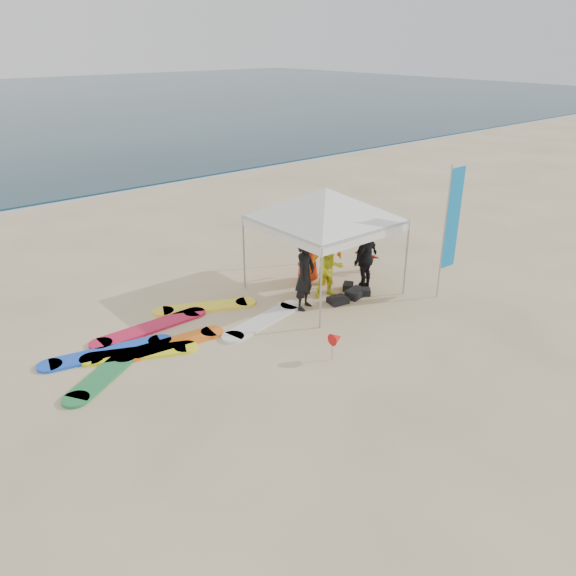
# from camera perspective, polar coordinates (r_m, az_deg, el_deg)

# --- Properties ---
(ground) EXTENTS (120.00, 120.00, 0.00)m
(ground) POSITION_cam_1_polar(r_m,az_deg,el_deg) (11.51, 6.16, -10.32)
(ground) COLOR beige
(ground) RESTS_ON ground
(shoreline_foam) EXTENTS (160.00, 1.20, 0.01)m
(shoreline_foam) POSITION_cam_1_polar(r_m,az_deg,el_deg) (26.46, -23.35, 7.97)
(shoreline_foam) COLOR silver
(shoreline_foam) RESTS_ON ground
(person_black_a) EXTENTS (0.81, 0.68, 1.88)m
(person_black_a) POSITION_cam_1_polar(r_m,az_deg,el_deg) (14.34, 1.74, 1.37)
(person_black_a) COLOR black
(person_black_a) RESTS_ON ground
(person_yellow) EXTENTS (0.93, 0.82, 1.59)m
(person_yellow) POSITION_cam_1_polar(r_m,az_deg,el_deg) (15.09, 4.26, 1.90)
(person_yellow) COLOR yellow
(person_yellow) RESTS_ON ground
(person_orange_a) EXTENTS (1.24, 0.74, 1.88)m
(person_orange_a) POSITION_cam_1_polar(r_m,az_deg,el_deg) (15.92, 3.90, 3.67)
(person_orange_a) COLOR orange
(person_orange_a) RESTS_ON ground
(person_black_b) EXTENTS (1.15, 0.67, 1.84)m
(person_black_b) POSITION_cam_1_polar(r_m,az_deg,el_deg) (15.62, 7.88, 3.01)
(person_black_b) COLOR black
(person_black_b) RESTS_ON ground
(person_orange_b) EXTENTS (1.12, 1.01, 1.92)m
(person_orange_b) POSITION_cam_1_polar(r_m,az_deg,el_deg) (16.01, 2.06, 3.93)
(person_orange_b) COLOR red
(person_orange_b) RESTS_ON ground
(person_seated) EXTENTS (0.41, 0.87, 0.90)m
(person_seated) POSITION_cam_1_polar(r_m,az_deg,el_deg) (17.03, 7.84, 3.14)
(person_seated) COLOR red
(person_seated) RESTS_ON ground
(canopy_tent) EXTENTS (4.43, 4.43, 3.34)m
(canopy_tent) POSITION_cam_1_polar(r_m,az_deg,el_deg) (14.79, 3.88, 10.08)
(canopy_tent) COLOR #A5A5A8
(canopy_tent) RESTS_ON ground
(feather_flag) EXTENTS (0.61, 0.04, 3.61)m
(feather_flag) POSITION_cam_1_polar(r_m,az_deg,el_deg) (15.33, 16.30, 6.62)
(feather_flag) COLOR #A5A5A8
(feather_flag) RESTS_ON ground
(marker_pennant) EXTENTS (0.28, 0.28, 0.64)m
(marker_pennant) POSITION_cam_1_polar(r_m,az_deg,el_deg) (12.31, 4.96, -5.11)
(marker_pennant) COLOR #A5A5A8
(marker_pennant) RESTS_ON ground
(gear_pile) EXTENTS (1.43, 0.95, 0.22)m
(gear_pile) POSITION_cam_1_polar(r_m,az_deg,el_deg) (15.39, 6.42, -0.57)
(gear_pile) COLOR black
(gear_pile) RESTS_ON ground
(surfboard_spread) EXTENTS (6.10, 2.83, 0.07)m
(surfboard_spread) POSITION_cam_1_polar(r_m,az_deg,el_deg) (13.54, -12.22, -4.92)
(surfboard_spread) COLOR orange
(surfboard_spread) RESTS_ON ground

